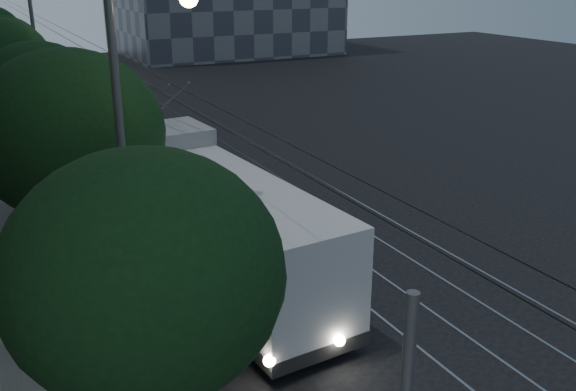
{
  "coord_description": "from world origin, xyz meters",
  "views": [
    {
      "loc": [
        -8.94,
        -14.43,
        9.01
      ],
      "look_at": [
        -0.43,
        2.28,
        2.32
      ],
      "focal_mm": 40.0,
      "sensor_mm": 36.0,
      "label": 1
    }
  ],
  "objects_px": {
    "car_white_b": "(78,127)",
    "streetlamp_near": "(137,131)",
    "trolleybus": "(204,214)",
    "car_white_c": "(82,112)",
    "streetlamp_far": "(43,41)",
    "pickup_silver": "(113,190)",
    "car_white_d": "(58,87)",
    "car_white_a": "(74,140)"
  },
  "relations": [
    {
      "from": "pickup_silver",
      "to": "car_white_c",
      "type": "xyz_separation_m",
      "value": [
        1.6,
        15.64,
        -0.07
      ]
    },
    {
      "from": "pickup_silver",
      "to": "car_white_c",
      "type": "relative_size",
      "value": 1.31
    },
    {
      "from": "car_white_a",
      "to": "car_white_c",
      "type": "distance_m",
      "value": 7.11
    },
    {
      "from": "streetlamp_near",
      "to": "car_white_d",
      "type": "bearing_deg",
      "value": 85.53
    },
    {
      "from": "car_white_a",
      "to": "car_white_c",
      "type": "bearing_deg",
      "value": 87.71
    },
    {
      "from": "car_white_b",
      "to": "car_white_c",
      "type": "distance_m",
      "value": 3.97
    },
    {
      "from": "pickup_silver",
      "to": "streetlamp_near",
      "type": "bearing_deg",
      "value": -75.74
    },
    {
      "from": "car_white_d",
      "to": "pickup_silver",
      "type": "bearing_deg",
      "value": -114.06
    },
    {
      "from": "car_white_d",
      "to": "streetlamp_far",
      "type": "distance_m",
      "value": 13.96
    },
    {
      "from": "trolleybus",
      "to": "car_white_a",
      "type": "distance_m",
      "value": 15.5
    },
    {
      "from": "trolleybus",
      "to": "car_white_b",
      "type": "distance_m",
      "value": 18.51
    },
    {
      "from": "trolleybus",
      "to": "streetlamp_near",
      "type": "relative_size",
      "value": 1.52
    },
    {
      "from": "pickup_silver",
      "to": "streetlamp_near",
      "type": "xyz_separation_m",
      "value": [
        -1.1,
        -9.43,
        4.59
      ]
    },
    {
      "from": "car_white_d",
      "to": "streetlamp_far",
      "type": "bearing_deg",
      "value": -119.61
    },
    {
      "from": "trolleybus",
      "to": "pickup_silver",
      "type": "xyz_separation_m",
      "value": [
        -1.4,
        6.69,
        -1.06
      ]
    },
    {
      "from": "trolleybus",
      "to": "streetlamp_near",
      "type": "distance_m",
      "value": 5.12
    },
    {
      "from": "trolleybus",
      "to": "car_white_c",
      "type": "height_order",
      "value": "trolleybus"
    },
    {
      "from": "trolleybus",
      "to": "car_white_d",
      "type": "bearing_deg",
      "value": 85.25
    },
    {
      "from": "car_white_a",
      "to": "car_white_d",
      "type": "distance_m",
      "value": 16.52
    },
    {
      "from": "pickup_silver",
      "to": "streetlamp_far",
      "type": "height_order",
      "value": "streetlamp_far"
    },
    {
      "from": "streetlamp_near",
      "to": "streetlamp_far",
      "type": "distance_m",
      "value": 21.59
    },
    {
      "from": "streetlamp_far",
      "to": "pickup_silver",
      "type": "bearing_deg",
      "value": -87.62
    },
    {
      "from": "car_white_a",
      "to": "streetlamp_far",
      "type": "bearing_deg",
      "value": 109.06
    },
    {
      "from": "car_white_a",
      "to": "car_white_b",
      "type": "distance_m",
      "value": 3.14
    },
    {
      "from": "car_white_c",
      "to": "streetlamp_near",
      "type": "xyz_separation_m",
      "value": [
        -2.7,
        -25.07,
        4.66
      ]
    },
    {
      "from": "car_white_a",
      "to": "car_white_b",
      "type": "bearing_deg",
      "value": 87.81
    },
    {
      "from": "car_white_a",
      "to": "trolleybus",
      "type": "bearing_deg",
      "value": -74.09
    },
    {
      "from": "car_white_b",
      "to": "streetlamp_near",
      "type": "xyz_separation_m",
      "value": [
        -1.81,
        -21.21,
        4.64
      ]
    },
    {
      "from": "car_white_b",
      "to": "streetlamp_near",
      "type": "distance_m",
      "value": 21.79
    },
    {
      "from": "pickup_silver",
      "to": "car_white_b",
      "type": "distance_m",
      "value": 11.8
    },
    {
      "from": "car_white_a",
      "to": "car_white_c",
      "type": "relative_size",
      "value": 1.09
    },
    {
      "from": "car_white_b",
      "to": "streetlamp_near",
      "type": "height_order",
      "value": "streetlamp_near"
    },
    {
      "from": "trolleybus",
      "to": "pickup_silver",
      "type": "height_order",
      "value": "trolleybus"
    },
    {
      "from": "trolleybus",
      "to": "streetlamp_near",
      "type": "height_order",
      "value": "streetlamp_near"
    },
    {
      "from": "car_white_b",
      "to": "car_white_c",
      "type": "relative_size",
      "value": 1.17
    },
    {
      "from": "car_white_b",
      "to": "streetlamp_far",
      "type": "relative_size",
      "value": 0.56
    },
    {
      "from": "trolleybus",
      "to": "pickup_silver",
      "type": "distance_m",
      "value": 6.92
    },
    {
      "from": "car_white_d",
      "to": "streetlamp_near",
      "type": "height_order",
      "value": "streetlamp_near"
    },
    {
      "from": "car_white_a",
      "to": "streetlamp_near",
      "type": "relative_size",
      "value": 0.52
    },
    {
      "from": "streetlamp_near",
      "to": "trolleybus",
      "type": "bearing_deg",
      "value": 47.6
    },
    {
      "from": "pickup_silver",
      "to": "car_white_a",
      "type": "xyz_separation_m",
      "value": [
        0.0,
        8.72,
        0.01
      ]
    },
    {
      "from": "trolleybus",
      "to": "streetlamp_near",
      "type": "xyz_separation_m",
      "value": [
        -2.5,
        -2.74,
        3.53
      ]
    }
  ]
}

